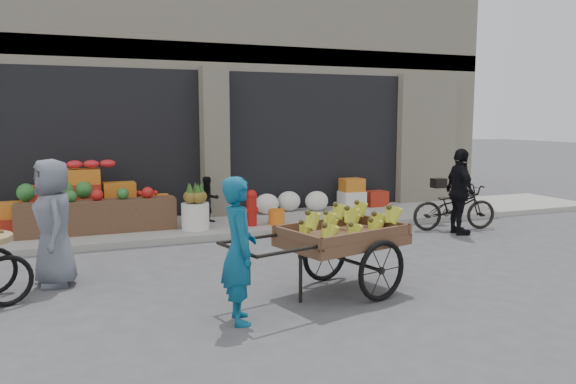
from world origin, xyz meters
name	(u,v)px	position (x,y,z in m)	size (l,w,h in m)	color
ground	(309,283)	(0.00, 0.00, 0.00)	(80.00, 80.00, 0.00)	#424244
sidewalk	(227,225)	(0.00, 4.10, 0.06)	(18.00, 2.20, 0.12)	gray
building	(184,73)	(0.00, 8.03, 3.37)	(14.00, 6.45, 7.00)	beige
fruit_display	(96,200)	(-2.48, 4.38, 0.67)	(3.10, 1.12, 1.24)	#A52616
pineapple_bin	(195,216)	(-0.75, 3.60, 0.37)	(0.52, 0.52, 0.50)	silver
fire_hydrant	(252,206)	(0.35, 3.55, 0.50)	(0.22, 0.22, 0.71)	#A5140F
orange_bucket	(276,217)	(0.85, 3.50, 0.27)	(0.32, 0.32, 0.30)	orange
right_bay_goods	(330,197)	(2.61, 4.70, 0.41)	(3.35, 0.60, 0.70)	silver
seated_person	(208,200)	(-0.35, 4.20, 0.58)	(0.45, 0.35, 0.93)	black
banana_cart	(339,233)	(0.16, -0.57, 0.78)	(2.72, 1.61, 1.07)	brown
vendor_woman	(239,250)	(-1.29, -1.05, 0.80)	(0.58, 0.38, 1.60)	navy
vendor_grey	(54,223)	(-3.17, 1.16, 0.84)	(0.83, 0.54, 1.69)	slate
bicycle	(454,207)	(4.16, 2.25, 0.45)	(0.60, 1.72, 0.90)	black
cyclist	(460,192)	(3.96, 1.85, 0.82)	(0.96, 0.40, 1.64)	black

